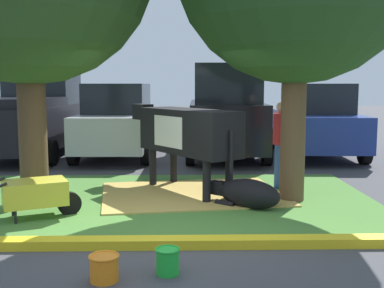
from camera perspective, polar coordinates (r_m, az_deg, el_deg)
ground_plane at (r=6.71m, az=-2.80°, el=-10.20°), size 80.00×80.00×0.00m
grass_island at (r=8.37m, az=-3.36°, el=-6.64°), size 7.25×4.54×0.02m
curb_yellow at (r=6.03m, az=-4.19°, el=-11.60°), size 8.45×0.24×0.12m
hay_bedding at (r=8.73m, az=0.04°, el=-5.95°), size 3.51×2.83×0.04m
cow_holstein at (r=8.84m, az=-0.82°, el=1.49°), size 2.11×2.77×1.59m
calf_lying at (r=7.86m, az=6.58°, el=-5.86°), size 1.21×1.08×0.48m
person_handler at (r=9.31m, az=10.59°, el=0.25°), size 0.34×0.53×1.68m
wheelbarrow at (r=7.53m, az=-17.96°, el=-5.57°), size 1.58×1.04×0.63m
bucket_orange at (r=5.11m, az=-10.38°, el=-14.19°), size 0.32×0.32×0.27m
bucket_green at (r=5.21m, az=-2.91°, el=-13.64°), size 0.27×0.27×0.28m
pickup_truck_black at (r=14.34m, az=-18.16°, el=3.18°), size 2.35×5.46×2.42m
sedan_silver at (r=13.46m, az=-8.74°, el=2.67°), size 2.13×4.46×2.02m
suv_black at (r=13.31m, az=3.97°, el=3.92°), size 2.24×4.66×2.52m
sedan_blue at (r=13.87m, az=14.46°, el=2.66°), size 2.13×4.46×2.02m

